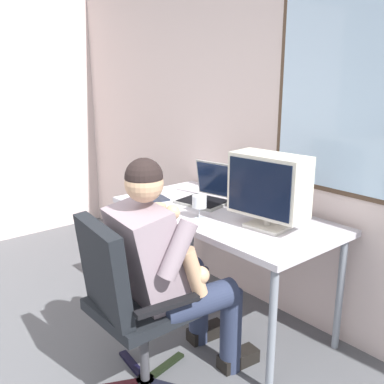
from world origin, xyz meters
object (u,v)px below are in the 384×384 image
Objects in this scene: desk at (223,221)px; cd_case at (158,199)px; person_seated at (169,265)px; wine_glass at (199,203)px; office_chair at (126,295)px; crt_monitor at (269,186)px; desk_speaker at (245,198)px; laptop at (209,191)px.

desk is 0.52m from cd_case.
wine_glass is (-0.23, 0.41, 0.21)m from person_seated.
crt_monitor reaches higher than office_chair.
wine_glass reaches higher than desk.
office_chair reaches higher than cd_case.
laptop is at bearing -172.25° from desk_speaker.
desk is 10.45× the size of wine_glass.
wine_glass is at bearing -4.69° from cd_case.
person_seated reaches higher than laptop.
laptop is 0.37m from wine_glass.
crt_monitor is at bearing -24.24° from desk_speaker.
person_seated is (0.22, -0.60, -0.05)m from desk.
cd_case is (-0.86, -0.15, -0.24)m from crt_monitor.
crt_monitor is (0.15, 0.59, 0.36)m from person_seated.
office_chair is at bearing -77.23° from desk.
cd_case is at bearing 175.31° from wine_glass.
cd_case is at bearing -152.42° from desk_speaker.
wine_glass is (0.23, -0.29, 0.03)m from laptop.
office_chair is 2.56× the size of laptop.
person_seated is 8.66× the size of wine_glass.
desk is 0.29m from laptop.
crt_monitor is 0.45m from wine_glass.
crt_monitor reaches higher than desk.
desk is 3.25× the size of crt_monitor.
office_chair is 1.04m from desk_speaker.
office_chair is 0.97m from crt_monitor.
wine_glass is (-0.20, 0.66, 0.30)m from office_chair.
cd_case reaches higher than desk.
desk is 0.20m from desk_speaker.
laptop is (-0.43, 0.94, 0.28)m from office_chair.
person_seated is 0.85m from cd_case.
cd_case is (-0.49, 0.04, -0.09)m from wine_glass.
crt_monitor reaches higher than laptop.
desk is 9.17× the size of cd_case.
desk_speaker is (0.30, 0.04, 0.01)m from laptop.
person_seated is (0.03, 0.25, 0.10)m from office_chair.
crt_monitor is 3.21× the size of wine_glass.
person_seated is 0.71m from crt_monitor.
wine_glass is at bearing -101.02° from desk_speaker.
desk is 1.56× the size of office_chair.
wine_glass is at bearing -51.18° from laptop.
desk_speaker is at bearing 66.40° from desk.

